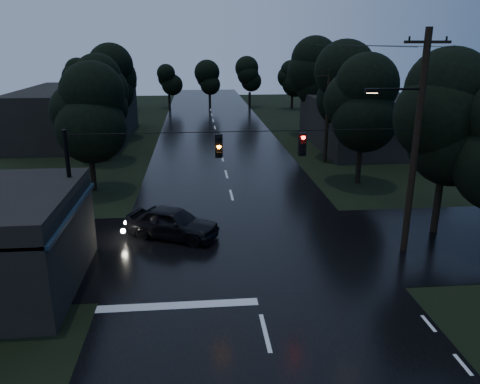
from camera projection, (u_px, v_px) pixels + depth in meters
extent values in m
cube|color=black|center=(222.00, 159.00, 39.51)|extent=(12.00, 120.00, 0.02)
cube|color=black|center=(244.00, 247.00, 22.45)|extent=(60.00, 9.00, 0.02)
cube|color=black|center=(72.00, 211.00, 18.00)|extent=(0.30, 7.00, 0.15)
cylinder|color=black|center=(49.00, 289.00, 15.66)|extent=(0.10, 0.10, 3.00)
cylinder|color=black|center=(88.00, 223.00, 21.35)|extent=(0.10, 0.10, 3.00)
cube|color=#F1D960|center=(62.00, 243.00, 16.79)|extent=(0.06, 1.60, 0.50)
cube|color=#F1D960|center=(80.00, 217.00, 19.35)|extent=(0.06, 1.20, 0.50)
cube|color=black|center=(368.00, 122.00, 43.88)|extent=(10.00, 14.00, 4.40)
cube|color=black|center=(77.00, 114.00, 46.97)|extent=(10.00, 16.00, 5.00)
cylinder|color=black|center=(415.00, 146.00, 20.64)|extent=(0.30, 0.30, 10.00)
cube|color=black|center=(428.00, 42.00, 19.30)|extent=(2.00, 0.12, 0.12)
cylinder|color=black|center=(397.00, 89.00, 19.78)|extent=(2.20, 0.10, 0.10)
cube|color=black|center=(372.00, 90.00, 19.70)|extent=(0.60, 0.25, 0.18)
cube|color=#FFB266|center=(372.00, 93.00, 19.73)|extent=(0.45, 0.18, 0.03)
cylinder|color=black|center=(327.00, 116.00, 37.21)|extent=(0.30, 0.30, 7.50)
cube|color=black|center=(330.00, 76.00, 36.25)|extent=(2.00, 0.12, 0.12)
cylinder|color=black|center=(72.00, 199.00, 19.92)|extent=(0.18, 0.18, 6.00)
cylinder|color=black|center=(247.00, 131.00, 19.73)|extent=(15.00, 0.03, 0.03)
cube|color=black|center=(219.00, 146.00, 19.80)|extent=(0.32, 0.25, 1.00)
sphere|color=orange|center=(219.00, 147.00, 19.66)|extent=(0.18, 0.18, 0.18)
cube|color=black|center=(302.00, 144.00, 20.13)|extent=(0.32, 0.25, 1.00)
sphere|color=#FF0C07|center=(303.00, 145.00, 19.98)|extent=(0.18, 0.18, 0.18)
cylinder|color=black|center=(437.00, 206.00, 23.86)|extent=(0.36, 0.36, 2.80)
sphere|color=black|center=(446.00, 141.00, 22.82)|extent=(4.48, 4.48, 4.48)
sphere|color=black|center=(449.00, 116.00, 22.46)|extent=(4.48, 4.48, 4.48)
sphere|color=black|center=(453.00, 91.00, 22.09)|extent=(4.48, 4.48, 4.48)
cylinder|color=black|center=(93.00, 172.00, 30.75)|extent=(0.36, 0.36, 2.45)
sphere|color=black|center=(88.00, 127.00, 29.84)|extent=(3.92, 3.92, 3.92)
sphere|color=black|center=(87.00, 111.00, 29.52)|extent=(3.92, 3.92, 3.92)
sphere|color=black|center=(85.00, 94.00, 29.20)|extent=(3.92, 3.92, 3.92)
cylinder|color=black|center=(105.00, 146.00, 38.25)|extent=(0.36, 0.36, 2.62)
sphere|color=black|center=(102.00, 106.00, 37.28)|extent=(4.20, 4.20, 4.20)
sphere|color=black|center=(100.00, 92.00, 36.93)|extent=(4.20, 4.20, 4.20)
sphere|color=black|center=(99.00, 77.00, 36.59)|extent=(4.20, 4.20, 4.20)
cylinder|color=black|center=(117.00, 124.00, 47.65)|extent=(0.36, 0.36, 2.80)
sphere|color=black|center=(114.00, 90.00, 46.61)|extent=(4.48, 4.48, 4.48)
sphere|color=black|center=(113.00, 78.00, 46.24)|extent=(4.48, 4.48, 4.48)
sphere|color=black|center=(112.00, 66.00, 45.88)|extent=(4.48, 4.48, 4.48)
cylinder|color=black|center=(359.00, 165.00, 32.33)|extent=(0.36, 0.36, 2.62)
sphere|color=black|center=(362.00, 119.00, 31.36)|extent=(4.20, 4.20, 4.20)
sphere|color=black|center=(364.00, 102.00, 31.01)|extent=(4.20, 4.20, 4.20)
sphere|color=black|center=(365.00, 84.00, 30.67)|extent=(4.20, 4.20, 4.20)
cylinder|color=black|center=(334.00, 140.00, 39.94)|extent=(0.36, 0.36, 2.80)
sphere|color=black|center=(337.00, 100.00, 38.90)|extent=(4.48, 4.48, 4.48)
sphere|color=black|center=(338.00, 85.00, 38.53)|extent=(4.48, 4.48, 4.48)
sphere|color=black|center=(339.00, 70.00, 38.17)|extent=(4.48, 4.48, 4.48)
cylinder|color=black|center=(313.00, 120.00, 49.45)|extent=(0.36, 0.36, 2.97)
sphere|color=black|center=(315.00, 86.00, 48.34)|extent=(4.76, 4.76, 4.76)
sphere|color=black|center=(315.00, 73.00, 47.95)|extent=(4.76, 4.76, 4.76)
sphere|color=black|center=(316.00, 60.00, 47.56)|extent=(4.76, 4.76, 4.76)
imported|color=black|center=(172.00, 222.00, 23.37)|extent=(5.04, 3.64, 1.60)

